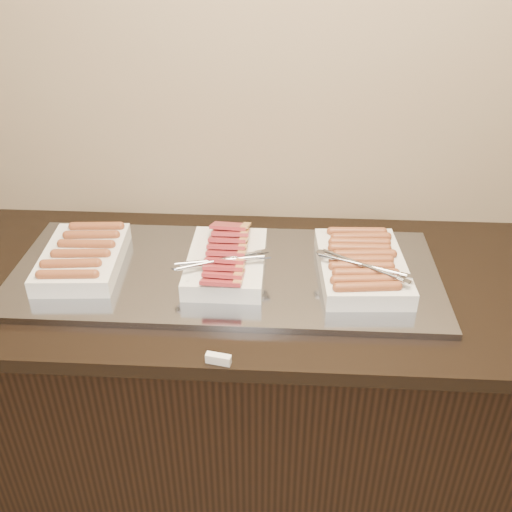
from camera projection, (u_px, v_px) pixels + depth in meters
The scene contains 6 objects.
counter at pixel (230, 390), 1.86m from camera, with size 2.06×0.76×0.90m.
warming_tray at pixel (225, 273), 1.62m from camera, with size 1.20×0.50×0.02m, color gray.
dish_left at pixel (83, 257), 1.62m from camera, with size 0.24×0.34×0.07m.
dish_center at pixel (226, 260), 1.59m from camera, with size 0.27×0.34×0.09m.
dish_right at pixel (362, 265), 1.57m from camera, with size 0.27×0.36×0.08m.
label_holder at pixel (218, 359), 1.31m from camera, with size 0.06×0.02×0.02m, color white.
Camera 1 is at (0.16, 0.79, 1.80)m, focal length 40.00 mm.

